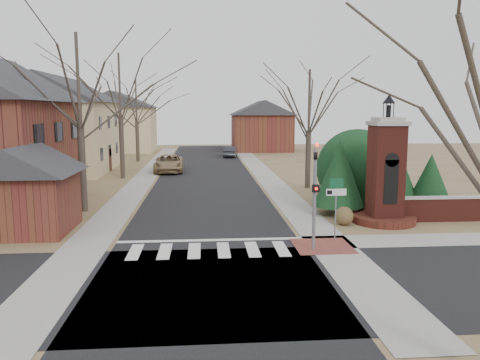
{
  "coord_description": "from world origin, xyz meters",
  "views": [
    {
      "loc": [
        -0.18,
        -17.77,
        5.72
      ],
      "look_at": [
        1.68,
        6.0,
        2.13
      ],
      "focal_mm": 35.0,
      "sensor_mm": 36.0,
      "label": 1
    }
  ],
  "objects": [
    {
      "name": "sidewalk_right_main",
      "position": [
        5.2,
        22.0,
        0.01
      ],
      "size": [
        2.0,
        60.0,
        0.02
      ],
      "primitive_type": "cube",
      "color": "gray",
      "rests_on": "ground"
    },
    {
      "name": "brick_garden_wall",
      "position": [
        13.5,
        5.0,
        0.66
      ],
      "size": [
        7.5,
        0.5,
        1.3
      ],
      "color": "maroon",
      "rests_on": "ground"
    },
    {
      "name": "sign_post",
      "position": [
        5.59,
        1.99,
        1.95
      ],
      "size": [
        0.9,
        0.07,
        2.75
      ],
      "color": "slate",
      "rests_on": "ground"
    },
    {
      "name": "sidewalk_left",
      "position": [
        -5.2,
        22.0,
        0.01
      ],
      "size": [
        2.0,
        60.0,
        0.02
      ],
      "primitive_type": "cube",
      "color": "gray",
      "rests_on": "ground"
    },
    {
      "name": "garage_left",
      "position": [
        -8.52,
        4.49,
        2.24
      ],
      "size": [
        4.8,
        4.8,
        4.29
      ],
      "color": "maroon",
      "rests_on": "ground"
    },
    {
      "name": "dry_shrub_right",
      "position": [
        9.36,
        4.6,
        0.34
      ],
      "size": [
        0.68,
        0.68,
        0.68
      ],
      "primitive_type": "sphere",
      "color": "brown",
      "rests_on": "ground"
    },
    {
      "name": "evergreen_far",
      "position": [
        12.5,
        7.2,
        1.9
      ],
      "size": [
        2.4,
        2.4,
        3.3
      ],
      "color": "#473D33",
      "rests_on": "ground"
    },
    {
      "name": "main_street",
      "position": [
        0.0,
        22.0,
        0.01
      ],
      "size": [
        8.0,
        70.0,
        0.01
      ],
      "primitive_type": "cube",
      "color": "black",
      "rests_on": "ground"
    },
    {
      "name": "ground",
      "position": [
        0.0,
        0.0,
        0.0
      ],
      "size": [
        120.0,
        120.0,
        0.0
      ],
      "primitive_type": "plane",
      "color": "brown",
      "rests_on": "ground"
    },
    {
      "name": "pickup_truck",
      "position": [
        -3.4,
        25.81,
        0.79
      ],
      "size": [
        2.82,
        5.78,
        1.58
      ],
      "primitive_type": "imported",
      "rotation": [
        0.0,
        0.0,
        0.03
      ],
      "color": "#967852",
      "rests_on": "ground"
    },
    {
      "name": "house_distant_right",
      "position": [
        7.99,
        47.99,
        3.65
      ],
      "size": [
        8.8,
        8.8,
        7.3
      ],
      "color": "maroon",
      "rests_on": "ground"
    },
    {
      "name": "evergreen_mass",
      "position": [
        9.0,
        9.5,
        2.4
      ],
      "size": [
        4.8,
        4.8,
        4.8
      ],
      "primitive_type": "sphere",
      "color": "black",
      "rests_on": "ground"
    },
    {
      "name": "evergreen_mid",
      "position": [
        10.5,
        8.2,
        2.6
      ],
      "size": [
        3.4,
        3.4,
        4.7
      ],
      "color": "#473D33",
      "rests_on": "ground"
    },
    {
      "name": "dry_shrub_left",
      "position": [
        6.8,
        4.6,
        0.47
      ],
      "size": [
        0.93,
        0.93,
        0.93
      ],
      "primitive_type": "sphere",
      "color": "brown",
      "rests_on": "ground"
    },
    {
      "name": "bare_tree_0",
      "position": [
        -7.0,
        9.0,
        7.7
      ],
      "size": [
        8.05,
        8.05,
        11.15
      ],
      "color": "#473D33",
      "rests_on": "ground"
    },
    {
      "name": "crosswalk_zone",
      "position": [
        0.0,
        0.8,
        0.01
      ],
      "size": [
        8.0,
        2.2,
        0.02
      ],
      "primitive_type": "cube",
      "color": "silver",
      "rests_on": "ground"
    },
    {
      "name": "house_distant_left",
      "position": [
        -12.01,
        48.0,
        4.25
      ],
      "size": [
        10.8,
        8.8,
        8.53
      ],
      "color": "#D0B08A",
      "rests_on": "ground"
    },
    {
      "name": "distant_car",
      "position": [
        3.12,
        39.18,
        0.67
      ],
      "size": [
        2.06,
        4.24,
        1.34
      ],
      "primitive_type": "imported",
      "rotation": [
        0.0,
        0.0,
        2.98
      ],
      "color": "#2F3236",
      "rests_on": "ground"
    },
    {
      "name": "bare_tree_3",
      "position": [
        7.5,
        16.0,
        6.69
      ],
      "size": [
        7.0,
        7.0,
        9.7
      ],
      "color": "#473D33",
      "rests_on": "ground"
    },
    {
      "name": "brick_gate_monument",
      "position": [
        9.0,
        4.99,
        2.17
      ],
      "size": [
        3.2,
        3.2,
        6.47
      ],
      "color": "maroon",
      "rests_on": "ground"
    },
    {
      "name": "traffic_signal_pole",
      "position": [
        4.3,
        0.57,
        2.59
      ],
      "size": [
        0.28,
        0.41,
        4.5
      ],
      "color": "slate",
      "rests_on": "ground"
    },
    {
      "name": "cross_street",
      "position": [
        0.0,
        -3.0,
        0.01
      ],
      "size": [
        120.0,
        8.0,
        0.01
      ],
      "primitive_type": "cube",
      "color": "black",
      "rests_on": "ground"
    },
    {
      "name": "curb_apron",
      "position": [
        4.8,
        1.0,
        0.01
      ],
      "size": [
        2.4,
        2.4,
        0.02
      ],
      "primitive_type": "cube",
      "color": "brown",
      "rests_on": "ground"
    },
    {
      "name": "bare_tree_1",
      "position": [
        -7.0,
        22.0,
        8.03
      ],
      "size": [
        8.4,
        8.4,
        11.64
      ],
      "color": "#473D33",
      "rests_on": "ground"
    },
    {
      "name": "stop_bar",
      "position": [
        0.0,
        2.3,
        0.01
      ],
      "size": [
        8.0,
        0.35,
        0.02
      ],
      "primitive_type": "cube",
      "color": "silver",
      "rests_on": "ground"
    },
    {
      "name": "house_stucco_left",
      "position": [
        -13.5,
        27.0,
        4.59
      ],
      "size": [
        9.8,
        12.8,
        9.28
      ],
      "color": "#D0B08A",
      "rests_on": "ground"
    },
    {
      "name": "bare_tree_2",
      "position": [
        -7.5,
        35.0,
        7.03
      ],
      "size": [
        7.35,
        7.35,
        10.19
      ],
      "color": "#473D33",
      "rests_on": "ground"
    },
    {
      "name": "evergreen_near",
      "position": [
        7.2,
        7.0,
        2.3
      ],
      "size": [
        2.8,
        2.8,
        4.1
      ],
      "color": "#473D33",
      "rests_on": "ground"
    }
  ]
}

